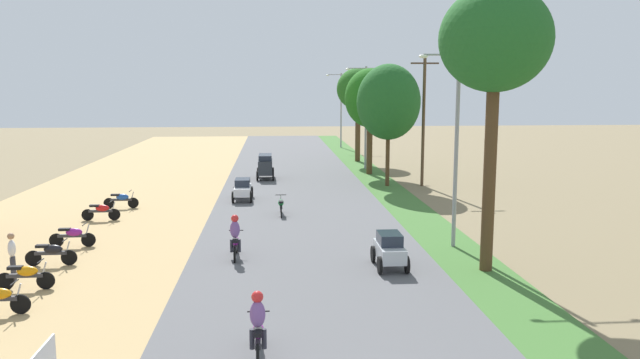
# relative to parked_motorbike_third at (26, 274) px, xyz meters

# --- Properties ---
(parked_motorbike_third) EXTENTS (1.80, 0.54, 0.94)m
(parked_motorbike_third) POSITION_rel_parked_motorbike_third_xyz_m (0.00, 0.00, 0.00)
(parked_motorbike_third) COLOR black
(parked_motorbike_third) RESTS_ON dirt_shoulder
(parked_motorbike_fourth) EXTENTS (1.80, 0.54, 0.94)m
(parked_motorbike_fourth) POSITION_rel_parked_motorbike_third_xyz_m (-0.12, 2.63, 0.00)
(parked_motorbike_fourth) COLOR black
(parked_motorbike_fourth) RESTS_ON dirt_shoulder
(parked_motorbike_fifth) EXTENTS (1.80, 0.54, 0.94)m
(parked_motorbike_fifth) POSITION_rel_parked_motorbike_third_xyz_m (-0.20, 5.20, 0.00)
(parked_motorbike_fifth) COLOR black
(parked_motorbike_fifth) RESTS_ON dirt_shoulder
(parked_motorbike_sixth) EXTENTS (1.80, 0.54, 0.94)m
(parked_motorbike_sixth) POSITION_rel_parked_motorbike_third_xyz_m (-0.41, 10.09, 0.00)
(parked_motorbike_sixth) COLOR black
(parked_motorbike_sixth) RESTS_ON dirt_shoulder
(parked_motorbike_seventh) EXTENTS (1.80, 0.54, 0.94)m
(parked_motorbike_seventh) POSITION_rel_parked_motorbike_third_xyz_m (-0.18, 13.04, 0.00)
(parked_motorbike_seventh) COLOR black
(parked_motorbike_seventh) RESTS_ON dirt_shoulder
(pedestrian_on_shoulder) EXTENTS (0.32, 0.41, 1.62)m
(pedestrian_on_shoulder) POSITION_rel_parked_motorbike_third_xyz_m (-0.76, 0.92, 0.41)
(pedestrian_on_shoulder) COLOR #33333D
(pedestrian_on_shoulder) RESTS_ON dirt_shoulder
(median_tree_nearest) EXTENTS (3.70, 3.70, 9.61)m
(median_tree_nearest) POSITION_rel_parked_motorbike_third_xyz_m (15.09, 0.92, 7.26)
(median_tree_nearest) COLOR #4C351E
(median_tree_nearest) RESTS_ON median_strip
(median_tree_second) EXTENTS (4.03, 4.03, 7.74)m
(median_tree_second) POSITION_rel_parked_motorbike_third_xyz_m (15.08, 19.27, 4.85)
(median_tree_second) COLOR #4C351E
(median_tree_second) RESTS_ON median_strip
(median_tree_third) EXTENTS (3.65, 3.65, 7.63)m
(median_tree_third) POSITION_rel_parked_motorbike_third_xyz_m (14.77, 24.70, 4.98)
(median_tree_third) COLOR #4C351E
(median_tree_third) RESTS_ON median_strip
(median_tree_fourth) EXTENTS (3.62, 3.62, 7.89)m
(median_tree_fourth) POSITION_rel_parked_motorbike_third_xyz_m (14.99, 32.41, 5.57)
(median_tree_fourth) COLOR #4C351E
(median_tree_fourth) RESTS_ON median_strip
(streetlamp_near) EXTENTS (3.16, 0.20, 7.67)m
(streetlamp_near) POSITION_rel_parked_motorbike_third_xyz_m (14.91, 4.16, 3.93)
(streetlamp_near) COLOR gray
(streetlamp_near) RESTS_ON median_strip
(streetlamp_mid) EXTENTS (3.16, 0.20, 7.86)m
(streetlamp_mid) POSITION_rel_parked_motorbike_third_xyz_m (14.91, 27.53, 4.03)
(streetlamp_mid) COLOR gray
(streetlamp_mid) RESTS_ON median_strip
(streetlamp_far) EXTENTS (3.16, 0.20, 7.71)m
(streetlamp_far) POSITION_rel_parked_motorbike_third_xyz_m (14.91, 44.50, 3.96)
(streetlamp_far) COLOR gray
(streetlamp_far) RESTS_ON median_strip
(utility_pole_near) EXTENTS (1.80, 0.20, 8.34)m
(utility_pole_near) POSITION_rel_parked_motorbike_third_xyz_m (17.39, 19.41, 3.80)
(utility_pole_near) COLOR brown
(utility_pole_near) RESTS_ON ground
(car_hatchback_silver) EXTENTS (1.04, 2.00, 1.23)m
(car_hatchback_silver) POSITION_rel_parked_motorbike_third_xyz_m (11.79, 1.42, 0.19)
(car_hatchback_silver) COLOR #B7BCC1
(car_hatchback_silver) RESTS_ON road_strip
(car_sedan_white) EXTENTS (1.10, 2.26, 1.19)m
(car_sedan_white) POSITION_rel_parked_motorbike_third_xyz_m (6.04, 14.83, 0.19)
(car_sedan_white) COLOR silver
(car_sedan_white) RESTS_ON road_strip
(car_van_charcoal) EXTENTS (1.19, 2.41, 1.67)m
(car_van_charcoal) POSITION_rel_parked_motorbike_third_xyz_m (7.23, 22.75, 0.47)
(car_van_charcoal) COLOR #282D33
(car_van_charcoal) RESTS_ON road_strip
(motorbike_ahead_second) EXTENTS (0.54, 1.80, 1.66)m
(motorbike_ahead_second) POSITION_rel_parked_motorbike_third_xyz_m (7.36, -5.49, 0.30)
(motorbike_ahead_second) COLOR black
(motorbike_ahead_second) RESTS_ON road_strip
(motorbike_ahead_third) EXTENTS (0.54, 1.80, 1.66)m
(motorbike_ahead_third) POSITION_rel_parked_motorbike_third_xyz_m (6.34, 3.02, 0.30)
(motorbike_ahead_third) COLOR black
(motorbike_ahead_third) RESTS_ON road_strip
(motorbike_ahead_fourth) EXTENTS (0.54, 1.80, 0.94)m
(motorbike_ahead_fourth) POSITION_rel_parked_motorbike_third_xyz_m (8.13, 10.65, 0.02)
(motorbike_ahead_fourth) COLOR black
(motorbike_ahead_fourth) RESTS_ON road_strip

